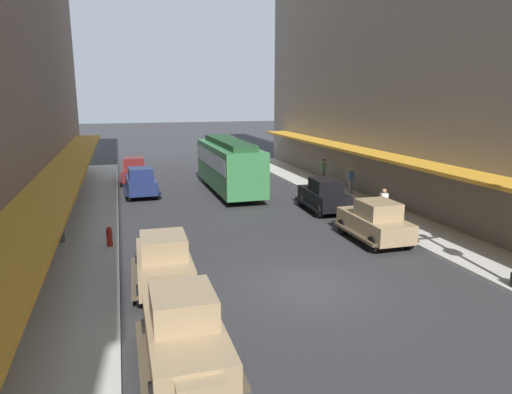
% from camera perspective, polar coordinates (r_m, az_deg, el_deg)
% --- Properties ---
extents(ground_plane, '(200.00, 200.00, 0.00)m').
position_cam_1_polar(ground_plane, '(15.71, 6.37, -10.99)').
color(ground_plane, '#2D2D30').
extents(sidewalk_left, '(3.00, 60.00, 0.15)m').
position_cam_1_polar(sidewalk_left, '(14.70, -22.51, -13.29)').
color(sidewalk_left, '#B7B5AD').
rests_on(sidewalk_left, ground).
extents(sidewalk_right, '(3.00, 60.00, 0.15)m').
position_cam_1_polar(sidewalk_right, '(19.69, 27.09, -7.18)').
color(sidewalk_right, '#B7B5AD').
rests_on(sidewalk_right, ground).
extents(parked_car_0, '(2.24, 4.30, 1.84)m').
position_cam_1_polar(parked_car_0, '(15.61, -11.39, -7.60)').
color(parked_car_0, '#997F5B').
rests_on(parked_car_0, ground).
extents(parked_car_1, '(2.17, 4.27, 1.84)m').
position_cam_1_polar(parked_car_1, '(20.61, 14.51, -2.82)').
color(parked_car_1, '#997F5B').
rests_on(parked_car_1, ground).
extents(parked_car_2, '(2.25, 4.30, 1.84)m').
position_cam_1_polar(parked_car_2, '(29.91, -14.09, 1.88)').
color(parked_car_2, '#19234C').
rests_on(parked_car_2, ground).
extents(parked_car_3, '(2.14, 4.26, 1.84)m').
position_cam_1_polar(parked_car_3, '(11.09, -8.82, -16.15)').
color(parked_car_3, '#997F5B').
rests_on(parked_car_3, ground).
extents(parked_car_4, '(2.30, 4.32, 1.84)m').
position_cam_1_polar(parked_car_4, '(25.48, 8.45, 0.33)').
color(parked_car_4, black).
rests_on(parked_car_4, ground).
extents(parked_car_5, '(2.26, 4.30, 1.84)m').
position_cam_1_polar(parked_car_5, '(34.66, -14.86, 3.24)').
color(parked_car_5, '#591919').
rests_on(parked_car_5, ground).
extents(streetcar, '(2.56, 9.61, 3.46)m').
position_cam_1_polar(streetcar, '(30.27, -3.38, 4.20)').
color(streetcar, '#33723F').
rests_on(streetcar, ground).
extents(fire_hydrant, '(0.24, 0.24, 0.82)m').
position_cam_1_polar(fire_hydrant, '(19.94, -17.72, -4.67)').
color(fire_hydrant, '#B21E19').
rests_on(fire_hydrant, sidewalk_left).
extents(pedestrian_0, '(0.36, 0.24, 1.64)m').
position_cam_1_polar(pedestrian_0, '(29.86, 11.66, 2.07)').
color(pedestrian_0, slate).
rests_on(pedestrian_0, sidewalk_right).
extents(pedestrian_1, '(0.36, 0.28, 1.67)m').
position_cam_1_polar(pedestrian_1, '(21.04, -23.06, -2.92)').
color(pedestrian_1, slate).
rests_on(pedestrian_1, sidewalk_left).
extents(pedestrian_2, '(0.36, 0.24, 1.64)m').
position_cam_1_polar(pedestrian_2, '(23.45, 15.53, -0.93)').
color(pedestrian_2, '#4C4238').
rests_on(pedestrian_2, sidewalk_right).
extents(pedestrian_3, '(0.36, 0.28, 1.67)m').
position_cam_1_polar(pedestrian_3, '(33.12, 8.33, 3.24)').
color(pedestrian_3, '#4C4238').
rests_on(pedestrian_3, sidewalk_right).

